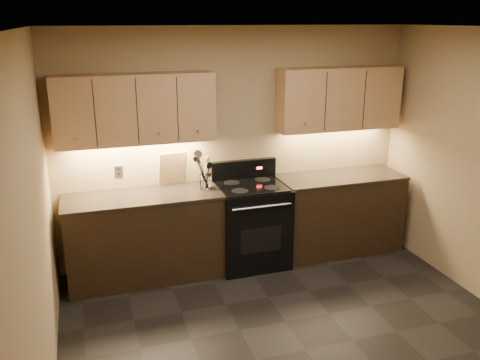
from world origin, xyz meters
name	(u,v)px	position (x,y,z in m)	size (l,w,h in m)	color
floor	(306,350)	(0.00, 0.00, 0.00)	(4.00, 4.00, 0.00)	black
ceiling	(321,28)	(0.00, 0.00, 2.60)	(4.00, 4.00, 0.00)	silver
wall_back	(236,146)	(0.00, 2.00, 1.30)	(4.00, 0.04, 2.60)	tan
wall_left	(33,238)	(-2.00, 0.00, 1.30)	(0.04, 4.00, 2.60)	tan
counter_left	(145,237)	(-1.10, 1.70, 0.47)	(1.62, 0.62, 0.93)	black
counter_right	(338,213)	(1.18, 1.70, 0.47)	(1.46, 0.62, 0.93)	black
stove	(251,223)	(0.08, 1.68, 0.48)	(0.76, 0.68, 1.14)	black
upper_cab_left	(135,109)	(-1.10, 1.85, 1.80)	(1.60, 0.30, 0.70)	tan
upper_cab_right	(339,99)	(1.18, 1.85, 1.80)	(1.44, 0.30, 0.70)	tan
outlet_plate	(119,172)	(-1.30, 1.99, 1.12)	(0.09, 0.01, 0.12)	#B2B5BA
utensil_crock	(206,182)	(-0.42, 1.72, 1.00)	(0.17, 0.17, 0.16)	white
cutting_board	(173,168)	(-0.73, 1.94, 1.12)	(0.31, 0.02, 0.39)	tan
wooden_spoon	(202,172)	(-0.46, 1.71, 1.11)	(0.06, 0.06, 0.34)	tan
black_spoon	(206,173)	(-0.42, 1.73, 1.10)	(0.06, 0.06, 0.31)	black
black_turner	(208,172)	(-0.40, 1.70, 1.11)	(0.08, 0.08, 0.34)	black
steel_spatula	(207,170)	(-0.40, 1.73, 1.13)	(0.08, 0.08, 0.37)	silver
steel_skimmer	(208,169)	(-0.40, 1.72, 1.14)	(0.09, 0.09, 0.39)	silver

